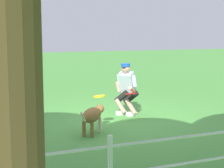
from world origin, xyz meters
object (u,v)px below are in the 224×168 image
frisbee_flying (99,96)px  frisbee_held (131,94)px  person (126,88)px  dog (93,115)px

frisbee_flying → frisbee_held: frisbee_flying is taller
person → frisbee_flying: (1.09, 1.01, 0.02)m
frisbee_held → person: bearing=-98.6°
person → frisbee_flying: 1.49m
person → dog: (1.31, 1.25, -0.32)m
dog → person: bearing=-3.5°
person → dog: bearing=0.5°
person → dog: size_ratio=1.54×
person → frisbee_held: size_ratio=4.81×
dog → frisbee_flying: (-0.23, -0.23, 0.34)m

